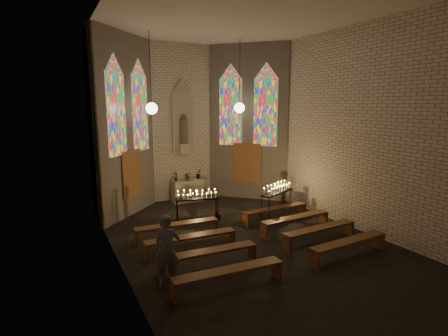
{
  "coord_description": "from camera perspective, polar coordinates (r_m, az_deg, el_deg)",
  "views": [
    {
      "loc": [
        -5.56,
        -8.98,
        4.37
      ],
      "look_at": [
        -0.22,
        1.4,
        2.22
      ],
      "focal_mm": 28.0,
      "sensor_mm": 36.0,
      "label": 1
    }
  ],
  "objects": [
    {
      "name": "floor",
      "position": [
        11.43,
        4.31,
        -12.08
      ],
      "size": [
        12.0,
        12.0,
        0.0
      ],
      "primitive_type": "plane",
      "color": "black",
      "rests_on": "ground"
    },
    {
      "name": "room",
      "position": [
        13.56,
        -2.98,
        7.65
      ],
      "size": [
        8.22,
        12.43,
        7.0
      ],
      "color": "beige",
      "rests_on": "ground"
    },
    {
      "name": "altar",
      "position": [
        15.94,
        -5.95,
        -3.67
      ],
      "size": [
        1.4,
        0.6,
        1.0
      ],
      "primitive_type": "cube",
      "color": "#B4AD92",
      "rests_on": "ground"
    },
    {
      "name": "flower_vase_left",
      "position": [
        15.6,
        -7.87,
        -1.38
      ],
      "size": [
        0.25,
        0.2,
        0.41
      ],
      "primitive_type": "imported",
      "rotation": [
        0.0,
        0.0,
        0.28
      ],
      "color": "#4C723F",
      "rests_on": "altar"
    },
    {
      "name": "flower_vase_center",
      "position": [
        15.73,
        -5.99,
        -1.32
      ],
      "size": [
        0.41,
        0.39,
        0.37
      ],
      "primitive_type": "imported",
      "rotation": [
        0.0,
        0.0,
        0.39
      ],
      "color": "#4C723F",
      "rests_on": "altar"
    },
    {
      "name": "flower_vase_right",
      "position": [
        15.98,
        -4.16,
        -0.96
      ],
      "size": [
        0.27,
        0.24,
        0.44
      ],
      "primitive_type": "imported",
      "rotation": [
        0.0,
        0.0,
        0.17
      ],
      "color": "#4C723F",
      "rests_on": "altar"
    },
    {
      "name": "aisle_flower_pot",
      "position": [
        13.5,
        -1.02,
        -7.48
      ],
      "size": [
        0.26,
        0.26,
        0.44
      ],
      "primitive_type": "imported",
      "rotation": [
        0.0,
        0.0,
        0.06
      ],
      "color": "#4C723F",
      "rests_on": "ground"
    },
    {
      "name": "votive_stand_left",
      "position": [
        12.99,
        -4.43,
        -4.64
      ],
      "size": [
        1.63,
        0.74,
        1.16
      ],
      "rotation": [
        0.0,
        0.0,
        -0.24
      ],
      "color": "black",
      "rests_on": "ground"
    },
    {
      "name": "votive_stand_right",
      "position": [
        13.7,
        8.65,
        -3.56
      ],
      "size": [
        1.75,
        1.06,
        1.27
      ],
      "rotation": [
        0.0,
        0.0,
        0.41
      ],
      "color": "black",
      "rests_on": "ground"
    },
    {
      "name": "pew_left_0",
      "position": [
        11.67,
        -7.64,
        -9.41
      ],
      "size": [
        2.77,
        0.53,
        0.53
      ],
      "rotation": [
        0.0,
        0.0,
        -0.05
      ],
      "color": "brown",
      "rests_on": "ground"
    },
    {
      "name": "pew_right_0",
      "position": [
        13.4,
        8.4,
        -6.79
      ],
      "size": [
        2.77,
        0.53,
        0.53
      ],
      "rotation": [
        0.0,
        0.0,
        0.05
      ],
      "color": "brown",
      "rests_on": "ground"
    },
    {
      "name": "pew_left_1",
      "position": [
        10.61,
        -5.42,
        -11.41
      ],
      "size": [
        2.77,
        0.53,
        0.53
      ],
      "rotation": [
        0.0,
        0.0,
        -0.05
      ],
      "color": "brown",
      "rests_on": "ground"
    },
    {
      "name": "pew_right_1",
      "position": [
        12.49,
        11.62,
        -8.18
      ],
      "size": [
        2.77,
        0.53,
        0.53
      ],
      "rotation": [
        0.0,
        0.0,
        0.05
      ],
      "color": "brown",
      "rests_on": "ground"
    },
    {
      "name": "pew_left_2",
      "position": [
        9.6,
        -2.67,
        -13.83
      ],
      "size": [
        2.77,
        0.53,
        0.53
      ],
      "rotation": [
        0.0,
        0.0,
        -0.05
      ],
      "color": "brown",
      "rests_on": "ground"
    },
    {
      "name": "pew_right_2",
      "position": [
        11.64,
        15.36,
        -9.75
      ],
      "size": [
        2.77,
        0.53,
        0.53
      ],
      "rotation": [
        0.0,
        0.0,
        0.05
      ],
      "color": "brown",
      "rests_on": "ground"
    },
    {
      "name": "pew_left_3",
      "position": [
        8.63,
        0.79,
        -16.76
      ],
      "size": [
        2.77,
        0.53,
        0.53
      ],
      "rotation": [
        0.0,
        0.0,
        -0.05
      ],
      "color": "brown",
      "rests_on": "ground"
    },
    {
      "name": "pew_right_3",
      "position": [
        10.85,
        19.71,
        -11.5
      ],
      "size": [
        2.77,
        0.53,
        0.53
      ],
      "rotation": [
        0.0,
        0.0,
        0.05
      ],
      "color": "brown",
      "rests_on": "ground"
    },
    {
      "name": "visitor",
      "position": [
        8.73,
        -9.3,
        -13.23
      ],
      "size": [
        0.76,
        0.64,
        1.77
      ],
      "primitive_type": "imported",
      "rotation": [
        0.0,
        0.0,
        -0.39
      ],
      "color": "#54535E",
      "rests_on": "ground"
    }
  ]
}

